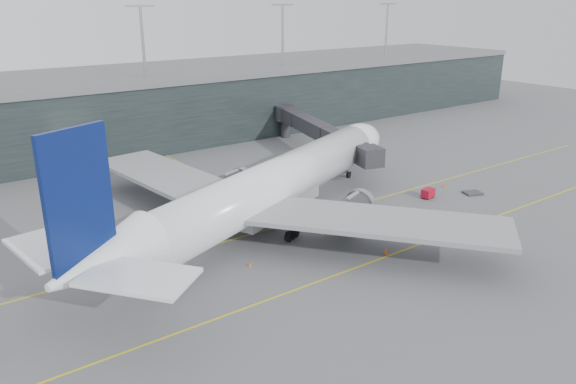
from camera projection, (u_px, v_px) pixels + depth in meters
ground at (253, 221)px, 81.77m from camera, size 320.00×320.00×0.00m
taxiline_a at (268, 229)px, 78.72m from camera, size 160.00×0.25×0.02m
taxiline_b at (345, 272)px, 66.54m from camera, size 160.00×0.25×0.02m
taxiline_lead_main at (215, 180)px, 99.79m from camera, size 0.25×60.00×0.02m
terminal at (109, 109)px, 123.42m from camera, size 240.00×36.00×29.00m
main_aircraft at (274, 185)px, 79.41m from camera, size 68.97×63.68×20.18m
jet_bridge at (303, 127)px, 115.46m from camera, size 16.28×47.78×7.41m
gse_cart at (428, 193)px, 90.83m from camera, size 2.48×1.83×1.53m
baggage_dolly at (473, 193)px, 92.93m from camera, size 3.45×3.14×0.28m
uld_a at (182, 202)px, 86.71m from camera, size 2.31×2.06×1.76m
uld_b at (192, 199)px, 87.92m from camera, size 2.44×2.19×1.83m
uld_c at (214, 194)px, 89.80m from camera, size 2.11×1.72×1.86m
cone_nose at (444, 185)px, 95.98m from camera, size 0.48×0.48×0.76m
cone_wing_stbd at (385, 251)px, 71.22m from camera, size 0.48×0.48×0.76m
cone_wing_port at (261, 185)px, 96.42m from camera, size 0.40×0.40×0.63m
cone_tail at (250, 264)px, 67.76m from camera, size 0.39×0.39×0.61m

